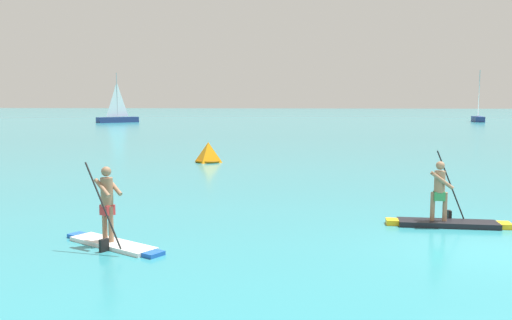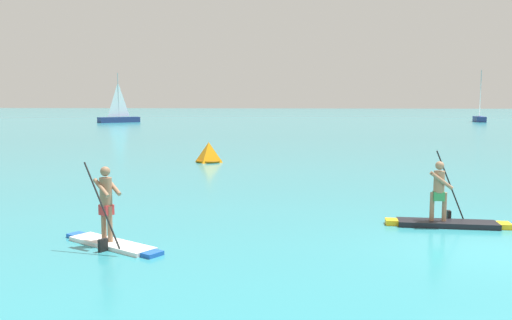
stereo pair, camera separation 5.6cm
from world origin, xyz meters
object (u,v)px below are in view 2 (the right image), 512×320
object	(u,v)px
paddleboarder_near_left	(109,225)
sailboat_left_horizon	(119,117)
race_marker_buoy	(209,153)
paddleboarder_mid_center	(445,214)
sailboat_right_horizon	(480,115)

from	to	relation	value
paddleboarder_near_left	sailboat_left_horizon	world-z (taller)	sailboat_left_horizon
race_marker_buoy	sailboat_left_horizon	world-z (taller)	sailboat_left_horizon
paddleboarder_mid_center	sailboat_right_horizon	size ratio (longest dim) A/B	0.39
sailboat_left_horizon	sailboat_right_horizon	xyz separation A→B (m)	(53.20, 8.62, 0.23)
paddleboarder_near_left	race_marker_buoy	xyz separation A→B (m)	(-0.99, 15.76, -0.00)
paddleboarder_near_left	paddleboarder_mid_center	size ratio (longest dim) A/B	0.87
paddleboarder_mid_center	race_marker_buoy	bearing A→B (deg)	125.41
race_marker_buoy	sailboat_right_horizon	size ratio (longest dim) A/B	0.17
sailboat_left_horizon	sailboat_right_horizon	bearing A→B (deg)	-32.71
paddleboarder_mid_center	race_marker_buoy	world-z (taller)	paddleboarder_mid_center
paddleboarder_near_left	paddleboarder_mid_center	distance (m)	8.04
race_marker_buoy	sailboat_right_horizon	xyz separation A→B (m)	(30.11, 57.38, 0.56)
race_marker_buoy	sailboat_left_horizon	size ratio (longest dim) A/B	0.18
race_marker_buoy	paddleboarder_near_left	bearing A→B (deg)	-86.40
paddleboarder_mid_center	sailboat_left_horizon	distance (m)	69.50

